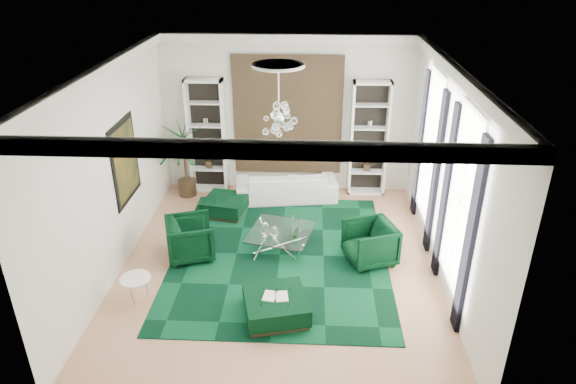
# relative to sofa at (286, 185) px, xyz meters

# --- Properties ---
(floor) EXTENTS (6.00, 7.00, 0.02)m
(floor) POSITION_rel_sofa_xyz_m (0.00, -2.85, -0.36)
(floor) COLOR tan
(floor) RESTS_ON ground
(ceiling) EXTENTS (6.00, 7.00, 0.02)m
(ceiling) POSITION_rel_sofa_xyz_m (0.00, -2.85, 3.46)
(ceiling) COLOR white
(ceiling) RESTS_ON ground
(wall_back) EXTENTS (6.00, 0.02, 3.80)m
(wall_back) POSITION_rel_sofa_xyz_m (0.00, 0.66, 1.55)
(wall_back) COLOR silver
(wall_back) RESTS_ON ground
(wall_front) EXTENTS (6.00, 0.02, 3.80)m
(wall_front) POSITION_rel_sofa_xyz_m (0.00, -6.36, 1.55)
(wall_front) COLOR silver
(wall_front) RESTS_ON ground
(wall_left) EXTENTS (0.02, 7.00, 3.80)m
(wall_left) POSITION_rel_sofa_xyz_m (-3.01, -2.85, 1.55)
(wall_left) COLOR silver
(wall_left) RESTS_ON ground
(wall_right) EXTENTS (0.02, 7.00, 3.80)m
(wall_right) POSITION_rel_sofa_xyz_m (3.01, -2.85, 1.55)
(wall_right) COLOR silver
(wall_right) RESTS_ON ground
(crown_molding) EXTENTS (6.00, 7.00, 0.18)m
(crown_molding) POSITION_rel_sofa_xyz_m (0.00, -2.85, 3.35)
(crown_molding) COLOR white
(crown_molding) RESTS_ON ceiling
(ceiling_medallion) EXTENTS (0.90, 0.90, 0.05)m
(ceiling_medallion) POSITION_rel_sofa_xyz_m (0.00, -2.55, 3.42)
(ceiling_medallion) COLOR white
(ceiling_medallion) RESTS_ON ceiling
(tapestry) EXTENTS (2.50, 0.06, 2.80)m
(tapestry) POSITION_rel_sofa_xyz_m (0.00, 0.61, 1.55)
(tapestry) COLOR black
(tapestry) RESTS_ON wall_back
(shelving_left) EXTENTS (0.90, 0.38, 2.80)m
(shelving_left) POSITION_rel_sofa_xyz_m (-1.95, 0.46, 1.05)
(shelving_left) COLOR white
(shelving_left) RESTS_ON floor
(shelving_right) EXTENTS (0.90, 0.38, 2.80)m
(shelving_right) POSITION_rel_sofa_xyz_m (1.95, 0.46, 1.05)
(shelving_right) COLOR white
(shelving_right) RESTS_ON floor
(painting) EXTENTS (0.04, 1.30, 1.60)m
(painting) POSITION_rel_sofa_xyz_m (-2.97, -2.25, 1.50)
(painting) COLOR black
(painting) RESTS_ON wall_left
(window_near) EXTENTS (0.03, 1.10, 2.90)m
(window_near) POSITION_rel_sofa_xyz_m (2.99, -3.75, 1.55)
(window_near) COLOR white
(window_near) RESTS_ON wall_right
(curtain_near_a) EXTENTS (0.07, 0.30, 3.25)m
(curtain_near_a) POSITION_rel_sofa_xyz_m (2.96, -4.53, 1.30)
(curtain_near_a) COLOR black
(curtain_near_a) RESTS_ON floor
(curtain_near_b) EXTENTS (0.07, 0.30, 3.25)m
(curtain_near_b) POSITION_rel_sofa_xyz_m (2.96, -2.97, 1.30)
(curtain_near_b) COLOR black
(curtain_near_b) RESTS_ON floor
(window_far) EXTENTS (0.03, 1.10, 2.90)m
(window_far) POSITION_rel_sofa_xyz_m (2.99, -1.35, 1.55)
(window_far) COLOR white
(window_far) RESTS_ON wall_right
(curtain_far_a) EXTENTS (0.07, 0.30, 3.25)m
(curtain_far_a) POSITION_rel_sofa_xyz_m (2.96, -2.13, 1.30)
(curtain_far_a) COLOR black
(curtain_far_a) RESTS_ON floor
(curtain_far_b) EXTENTS (0.07, 0.30, 3.25)m
(curtain_far_b) POSITION_rel_sofa_xyz_m (2.96, -0.57, 1.30)
(curtain_far_b) COLOR black
(curtain_far_b) RESTS_ON floor
(rug) EXTENTS (4.20, 5.00, 0.02)m
(rug) POSITION_rel_sofa_xyz_m (0.00, -2.55, -0.34)
(rug) COLOR black
(rug) RESTS_ON floor
(sofa) EXTENTS (2.50, 1.26, 0.70)m
(sofa) POSITION_rel_sofa_xyz_m (0.00, 0.00, 0.00)
(sofa) COLOR silver
(sofa) RESTS_ON floor
(armchair_left) EXTENTS (1.12, 1.10, 0.81)m
(armchair_left) POSITION_rel_sofa_xyz_m (-1.75, -2.65, 0.06)
(armchair_left) COLOR black
(armchair_left) RESTS_ON floor
(armchair_right) EXTENTS (1.13, 1.11, 0.81)m
(armchair_right) POSITION_rel_sofa_xyz_m (1.75, -2.65, 0.06)
(armchair_right) COLOR black
(armchair_right) RESTS_ON floor
(coffee_table) EXTENTS (1.43, 1.43, 0.41)m
(coffee_table) POSITION_rel_sofa_xyz_m (0.00, -2.30, -0.14)
(coffee_table) COLOR white
(coffee_table) RESTS_ON floor
(ottoman_side) EXTENTS (1.06, 1.06, 0.40)m
(ottoman_side) POSITION_rel_sofa_xyz_m (-1.35, -0.85, -0.15)
(ottoman_side) COLOR black
(ottoman_side) RESTS_ON floor
(ottoman_front) EXTENTS (1.21, 1.21, 0.40)m
(ottoman_front) POSITION_rel_sofa_xyz_m (0.05, -4.40, -0.15)
(ottoman_front) COLOR black
(ottoman_front) RESTS_ON floor
(book) EXTENTS (0.42, 0.28, 0.03)m
(book) POSITION_rel_sofa_xyz_m (0.05, -4.40, 0.07)
(book) COLOR white
(book) RESTS_ON ottoman_front
(side_table) EXTENTS (0.63, 0.63, 0.50)m
(side_table) POSITION_rel_sofa_xyz_m (-2.35, -4.15, -0.10)
(side_table) COLOR white
(side_table) RESTS_ON floor
(palm) EXTENTS (1.89, 1.89, 2.40)m
(palm) POSITION_rel_sofa_xyz_m (-2.45, 0.10, 0.85)
(palm) COLOR #134A1D
(palm) RESTS_ON floor
(chandelier) EXTENTS (0.93, 0.93, 0.72)m
(chandelier) POSITION_rel_sofa_xyz_m (0.00, -2.55, 2.50)
(chandelier) COLOR white
(chandelier) RESTS_ON ceiling
(table_plant) EXTENTS (0.17, 0.15, 0.24)m
(table_plant) POSITION_rel_sofa_xyz_m (0.30, -2.55, 0.18)
(table_plant) COLOR #134A1D
(table_plant) RESTS_ON coffee_table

